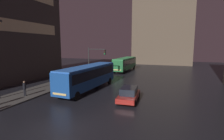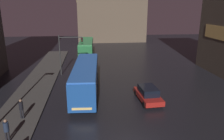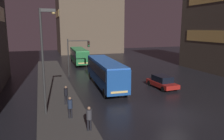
{
  "view_description": "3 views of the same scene",
  "coord_description": "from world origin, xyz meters",
  "px_view_note": "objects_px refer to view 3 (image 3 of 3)",
  "views": [
    {
      "loc": [
        7.66,
        -10.2,
        5.97
      ],
      "look_at": [
        -1.03,
        14.28,
        2.29
      ],
      "focal_mm": 28.0,
      "sensor_mm": 36.0,
      "label": 1
    },
    {
      "loc": [
        -2.63,
        -12.55,
        9.36
      ],
      "look_at": [
        0.01,
        11.55,
        2.24
      ],
      "focal_mm": 35.0,
      "sensor_mm": 36.0,
      "label": 2
    },
    {
      "loc": [
        -10.46,
        -14.73,
        7.06
      ],
      "look_at": [
        -1.71,
        11.7,
        1.76
      ],
      "focal_mm": 35.0,
      "sensor_mm": 36.0,
      "label": 3
    }
  ],
  "objects_px": {
    "pedestrian_far": "(66,94)",
    "bus_near": "(105,70)",
    "bus_far": "(79,55)",
    "street_lamp_sidewalk": "(45,47)",
    "pedestrian_near": "(70,106)",
    "car_taxi": "(162,82)",
    "pedestrian_mid": "(89,116)",
    "traffic_light_main": "(76,51)"
  },
  "relations": [
    {
      "from": "pedestrian_far",
      "to": "bus_near",
      "type": "bearing_deg",
      "value": 72.4
    },
    {
      "from": "bus_far",
      "to": "street_lamp_sidewalk",
      "type": "height_order",
      "value": "street_lamp_sidewalk"
    },
    {
      "from": "pedestrian_near",
      "to": "street_lamp_sidewalk",
      "type": "distance_m",
      "value": 5.02
    },
    {
      "from": "car_taxi",
      "to": "pedestrian_far",
      "type": "xyz_separation_m",
      "value": [
        -11.7,
        -2.65,
        0.39
      ]
    },
    {
      "from": "bus_near",
      "to": "car_taxi",
      "type": "bearing_deg",
      "value": 159.0
    },
    {
      "from": "pedestrian_near",
      "to": "pedestrian_far",
      "type": "bearing_deg",
      "value": -50.72
    },
    {
      "from": "pedestrian_far",
      "to": "pedestrian_mid",
      "type": "bearing_deg",
      "value": -54.48
    },
    {
      "from": "bus_far",
      "to": "street_lamp_sidewalk",
      "type": "bearing_deg",
      "value": 76.91
    },
    {
      "from": "car_taxi",
      "to": "traffic_light_main",
      "type": "relative_size",
      "value": 0.8
    },
    {
      "from": "traffic_light_main",
      "to": "street_lamp_sidewalk",
      "type": "bearing_deg",
      "value": -108.21
    },
    {
      "from": "pedestrian_mid",
      "to": "pedestrian_far",
      "type": "xyz_separation_m",
      "value": [
        -0.88,
        5.87,
        -0.02
      ]
    },
    {
      "from": "pedestrian_mid",
      "to": "street_lamp_sidewalk",
      "type": "relative_size",
      "value": 0.2
    },
    {
      "from": "bus_far",
      "to": "pedestrian_near",
      "type": "xyz_separation_m",
      "value": [
        -5.46,
        -27.4,
        -0.73
      ]
    },
    {
      "from": "car_taxi",
      "to": "bus_far",
      "type": "bearing_deg",
      "value": -76.95
    },
    {
      "from": "bus_far",
      "to": "pedestrian_mid",
      "type": "height_order",
      "value": "bus_far"
    },
    {
      "from": "car_taxi",
      "to": "traffic_light_main",
      "type": "bearing_deg",
      "value": -52.34
    },
    {
      "from": "bus_far",
      "to": "car_taxi",
      "type": "height_order",
      "value": "bus_far"
    },
    {
      "from": "pedestrian_mid",
      "to": "bus_far",
      "type": "bearing_deg",
      "value": -113.69
    },
    {
      "from": "car_taxi",
      "to": "street_lamp_sidewalk",
      "type": "relative_size",
      "value": 0.53
    },
    {
      "from": "car_taxi",
      "to": "traffic_light_main",
      "type": "xyz_separation_m",
      "value": [
        -8.64,
        9.94,
        3.04
      ]
    },
    {
      "from": "car_taxi",
      "to": "pedestrian_far",
      "type": "relative_size",
      "value": 2.58
    },
    {
      "from": "bus_near",
      "to": "pedestrian_near",
      "type": "xyz_separation_m",
      "value": [
        -5.48,
        -8.8,
        -0.85
      ]
    },
    {
      "from": "bus_near",
      "to": "pedestrian_far",
      "type": "distance_m",
      "value": 7.75
    },
    {
      "from": "bus_far",
      "to": "car_taxi",
      "type": "distance_m",
      "value": 22.37
    },
    {
      "from": "car_taxi",
      "to": "pedestrian_near",
      "type": "bearing_deg",
      "value": 23.57
    },
    {
      "from": "car_taxi",
      "to": "pedestrian_near",
      "type": "distance_m",
      "value": 13.2
    },
    {
      "from": "pedestrian_near",
      "to": "pedestrian_mid",
      "type": "xyz_separation_m",
      "value": [
        0.95,
        -2.55,
        0.01
      ]
    },
    {
      "from": "pedestrian_near",
      "to": "pedestrian_far",
      "type": "distance_m",
      "value": 3.33
    },
    {
      "from": "bus_near",
      "to": "pedestrian_far",
      "type": "bearing_deg",
      "value": 48.6
    },
    {
      "from": "street_lamp_sidewalk",
      "to": "pedestrian_near",
      "type": "bearing_deg",
      "value": -45.84
    },
    {
      "from": "car_taxi",
      "to": "pedestrian_mid",
      "type": "relative_size",
      "value": 2.6
    },
    {
      "from": "bus_far",
      "to": "pedestrian_far",
      "type": "bearing_deg",
      "value": 79.57
    },
    {
      "from": "pedestrian_near",
      "to": "pedestrian_mid",
      "type": "relative_size",
      "value": 1.0
    },
    {
      "from": "traffic_light_main",
      "to": "pedestrian_near",
      "type": "bearing_deg",
      "value": -101.1
    },
    {
      "from": "car_taxi",
      "to": "traffic_light_main",
      "type": "distance_m",
      "value": 13.52
    },
    {
      "from": "bus_near",
      "to": "street_lamp_sidewalk",
      "type": "height_order",
      "value": "street_lamp_sidewalk"
    },
    {
      "from": "pedestrian_near",
      "to": "pedestrian_mid",
      "type": "distance_m",
      "value": 2.72
    },
    {
      "from": "bus_far",
      "to": "pedestrian_mid",
      "type": "xyz_separation_m",
      "value": [
        -4.52,
        -29.95,
        -0.72
      ]
    },
    {
      "from": "pedestrian_near",
      "to": "traffic_light_main",
      "type": "xyz_separation_m",
      "value": [
        3.12,
        15.92,
        2.64
      ]
    },
    {
      "from": "bus_far",
      "to": "pedestrian_mid",
      "type": "relative_size",
      "value": 6.27
    },
    {
      "from": "pedestrian_near",
      "to": "pedestrian_mid",
      "type": "height_order",
      "value": "pedestrian_mid"
    },
    {
      "from": "pedestrian_near",
      "to": "car_taxi",
      "type": "bearing_deg",
      "value": -112.61
    }
  ]
}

